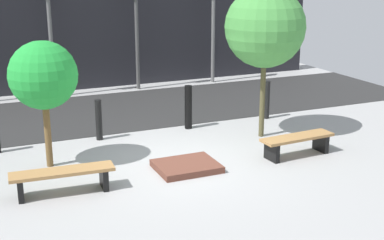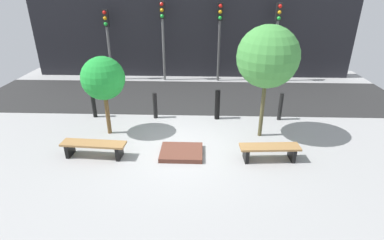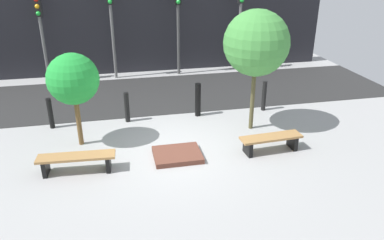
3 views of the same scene
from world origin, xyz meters
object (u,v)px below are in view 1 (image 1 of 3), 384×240
traffic_light_mid_west (49,11)px  traffic_light_east (214,8)px  bench_left (63,176)px  tree_behind_right_bench (265,28)px  bollard_right (267,100)px  bench_right (297,142)px  tree_behind_left_bench (43,76)px  bollard_center (188,107)px  bollard_left (99,120)px  traffic_light_mid_east (136,10)px  planter_bed (187,166)px

traffic_light_mid_west → traffic_light_east: size_ratio=1.02×
bench_left → traffic_light_east: traffic_light_east is taller
tree_behind_right_bench → bollard_right: 2.59m
bench_left → traffic_light_east: 10.16m
traffic_light_east → bench_right: bearing=-102.0°
tree_behind_left_bench → traffic_light_mid_west: traffic_light_mid_west is taller
bollard_center → bollard_left: bearing=180.0°
bollard_center → traffic_light_mid_west: bearing=117.8°
bench_left → tree_behind_right_bench: bearing=20.3°
bench_right → bollard_left: 4.53m
bollard_center → traffic_light_mid_west: 5.71m
bench_right → traffic_light_east: (1.59, 7.46, 2.23)m
bollard_right → traffic_light_east: size_ratio=0.27×
bench_right → tree_behind_right_bench: tree_behind_right_bench is taller
bollard_center → tree_behind_right_bench: bearing=-43.6°
bench_left → bollard_right: size_ratio=1.83×
tree_behind_left_bench → traffic_light_mid_east: 7.13m
planter_bed → bollard_left: 2.82m
planter_bed → bench_right: bearing=-4.6°
traffic_light_east → tree_behind_left_bench: bearing=-137.5°
tree_behind_left_bench → bollard_center: bearing=19.5°
bollard_center → tree_behind_left_bench: bearing=-160.5°
bollard_left → bollard_right: bollard_right is taller
bench_right → traffic_light_east: size_ratio=0.46×
bollard_right → traffic_light_east: bearing=81.8°
bench_right → bollard_left: bollard_left is taller
bench_left → traffic_light_east: (6.53, 7.46, 2.22)m
planter_bed → bollard_right: size_ratio=1.20×
bollard_center → traffic_light_east: size_ratio=0.29×
bollard_left → tree_behind_right_bench: bearing=-19.5°
traffic_light_mid_east → traffic_light_east: (2.71, -0.00, -0.00)m
tree_behind_left_bench → bollard_left: bearing=43.6°
tree_behind_left_bench → traffic_light_mid_east: bearing=57.4°
bench_left → traffic_light_mid_east: traffic_light_mid_east is taller
traffic_light_mid_west → traffic_light_mid_east: (2.71, -0.00, -0.05)m
bollard_left → tree_behind_left_bench: bearing=-136.4°
planter_bed → tree_behind_left_bench: size_ratio=0.48×
bollard_right → bollard_center: bearing=180.0°
traffic_light_mid_west → bench_right: bearing=-62.9°
planter_bed → tree_behind_left_bench: bearing=152.6°
tree_behind_right_bench → bollard_center: 2.74m
planter_bed → tree_behind_right_bench: tree_behind_right_bench is taller
bollard_right → traffic_light_east: 5.18m
traffic_light_mid_east → bollard_left: bearing=-117.8°
tree_behind_left_bench → traffic_light_east: bearing=42.5°
planter_bed → bollard_right: 4.26m
tree_behind_right_bench → bollard_right: tree_behind_right_bench is taller
tree_behind_right_bench → bollard_right: bearing=54.4°
tree_behind_left_bench → bollard_left: (1.34, 1.27, -1.39)m
planter_bed → tree_behind_right_bench: size_ratio=0.35×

